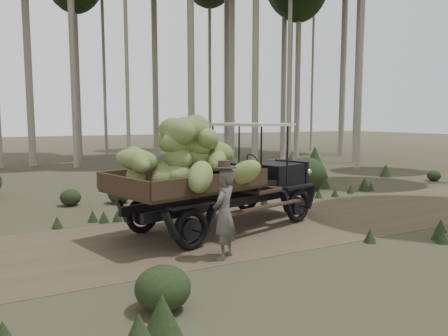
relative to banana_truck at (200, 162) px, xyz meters
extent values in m
plane|color=#473D2B|center=(2.49, -0.18, -1.65)|extent=(120.00, 120.00, 0.00)
cube|color=brown|center=(2.49, -0.18, -1.64)|extent=(70.00, 4.00, 0.01)
cube|color=black|center=(2.60, 0.74, -0.54)|extent=(1.35, 1.31, 0.61)
cube|color=black|center=(3.19, 0.90, -0.54)|extent=(0.40, 1.10, 0.69)
cube|color=black|center=(1.10, 0.33, -0.43)|extent=(0.49, 1.53, 0.61)
cube|color=#38281C|center=(-0.40, -0.07, -0.54)|extent=(3.52, 2.74, 0.09)
cube|color=#38281C|center=(-0.66, 0.89, -0.34)|extent=(3.02, 0.87, 0.36)
cube|color=#38281C|center=(-0.14, -1.04, -0.34)|extent=(3.02, 0.87, 0.36)
cube|color=#38281C|center=(-1.91, -0.48, -0.34)|extent=(0.59, 1.95, 0.36)
cube|color=beige|center=(1.56, 0.46, 0.82)|extent=(1.73, 2.16, 0.07)
cube|color=black|center=(0.61, 0.64, -0.96)|extent=(4.96, 1.44, 0.20)
cube|color=black|center=(0.83, -0.18, -0.96)|extent=(4.96, 1.44, 0.20)
torus|color=black|center=(2.15, 1.54, -1.23)|extent=(0.85, 0.37, 0.84)
torus|color=black|center=(2.62, -0.18, -1.23)|extent=(0.85, 0.37, 0.84)
torus|color=black|center=(-1.17, 0.64, -1.23)|extent=(0.85, 0.37, 0.84)
torus|color=black|center=(-0.71, -1.08, -1.23)|extent=(0.85, 0.37, 0.84)
sphere|color=beige|center=(3.15, 1.40, -0.48)|extent=(0.20, 0.20, 0.20)
sphere|color=beige|center=(3.41, 0.44, -0.48)|extent=(0.20, 0.20, 0.20)
ellipsoid|color=olive|center=(-0.51, -0.93, -0.22)|extent=(0.86, 1.00, 0.56)
ellipsoid|color=olive|center=(0.47, -0.04, 0.18)|extent=(0.97, 0.74, 0.66)
ellipsoid|color=olive|center=(-0.23, -0.09, 0.42)|extent=(0.90, 0.72, 0.63)
ellipsoid|color=olive|center=(-0.58, -0.25, 0.66)|extent=(0.74, 0.98, 0.69)
ellipsoid|color=olive|center=(-1.49, 0.01, -0.26)|extent=(0.57, 0.90, 0.67)
ellipsoid|color=olive|center=(0.19, -0.44, 0.06)|extent=(0.82, 0.85, 0.61)
ellipsoid|color=olive|center=(0.02, -0.35, 0.51)|extent=(0.89, 1.04, 0.63)
ellipsoid|color=olive|center=(-0.42, -0.06, 0.70)|extent=(0.74, 0.84, 0.47)
ellipsoid|color=olive|center=(-0.80, -0.27, -0.31)|extent=(0.50, 0.88, 0.71)
ellipsoid|color=olive|center=(-1.47, -0.07, 0.11)|extent=(1.00, 0.53, 0.62)
ellipsoid|color=olive|center=(-0.60, -0.07, 0.51)|extent=(0.97, 0.98, 0.73)
ellipsoid|color=olive|center=(-0.66, -0.04, 0.72)|extent=(0.73, 0.94, 0.59)
ellipsoid|color=olive|center=(-0.79, -0.31, -0.27)|extent=(1.07, 0.68, 0.69)
ellipsoid|color=olive|center=(-0.24, -0.10, 0.14)|extent=(0.97, 0.84, 0.47)
ellipsoid|color=olive|center=(-0.41, 0.05, 0.42)|extent=(0.73, 0.88, 0.54)
ellipsoid|color=olive|center=(-0.34, -0.21, 0.73)|extent=(1.09, 0.87, 0.61)
ellipsoid|color=olive|center=(-0.40, 0.41, -0.18)|extent=(0.94, 0.67, 0.54)
ellipsoid|color=olive|center=(-1.48, -0.07, 0.13)|extent=(0.52, 1.04, 0.73)
ellipsoid|color=olive|center=(-0.66, 0.18, 0.44)|extent=(0.59, 0.84, 0.53)
ellipsoid|color=olive|center=(-0.16, -0.15, 0.77)|extent=(0.67, 0.80, 0.63)
ellipsoid|color=olive|center=(-0.87, -0.07, -0.24)|extent=(0.96, 1.12, 0.70)
ellipsoid|color=olive|center=(-0.59, -0.16, 0.10)|extent=(0.70, 0.83, 0.55)
ellipsoid|color=olive|center=(-0.20, -0.09, 0.42)|extent=(0.89, 1.12, 0.64)
ellipsoid|color=olive|center=(-0.22, -0.07, 0.79)|extent=(1.00, 0.87, 0.46)
ellipsoid|color=olive|center=(-0.02, 0.61, -0.20)|extent=(0.93, 0.66, 0.55)
ellipsoid|color=olive|center=(-0.20, 0.67, 0.11)|extent=(0.84, 0.43, 0.48)
ellipsoid|color=olive|center=(-0.55, -0.13, 0.46)|extent=(1.07, 0.87, 0.57)
ellipsoid|color=olive|center=(-0.34, 0.04, 0.72)|extent=(1.02, 0.79, 0.68)
ellipsoid|color=olive|center=(-0.56, -1.21, -0.16)|extent=(0.95, 1.07, 0.84)
ellipsoid|color=olive|center=(0.62, -0.89, -0.18)|extent=(0.99, 0.94, 0.78)
imported|color=#4E4D48|center=(-0.36, -1.82, -0.80)|extent=(0.74, 0.71, 1.70)
cylinder|color=#342F24|center=(-0.36, -1.82, 0.08)|extent=(0.64, 0.64, 0.02)
cylinder|color=#342F24|center=(-0.36, -1.82, 0.14)|extent=(0.32, 0.32, 0.14)
cylinder|color=#B2AD9E|center=(12.62, 7.88, 6.71)|extent=(0.25, 0.25, 16.71)
cylinder|color=#B2AD9E|center=(5.59, 13.29, 6.79)|extent=(0.38, 0.38, 16.88)
cylinder|color=#B2AD9E|center=(10.37, 18.08, 8.35)|extent=(0.40, 0.40, 19.99)
cylinder|color=#B2AD9E|center=(8.72, 11.71, 6.39)|extent=(0.38, 0.38, 16.07)
cylinder|color=#B2AD9E|center=(10.28, 10.76, 5.84)|extent=(0.23, 0.23, 14.98)
cylinder|color=#B2AD9E|center=(17.79, 14.71, 8.49)|extent=(0.42, 0.42, 20.28)
cylinder|color=#B2AD9E|center=(12.63, 13.09, 5.38)|extent=(0.35, 0.35, 14.05)
cylinder|color=#B2AD9E|center=(19.04, 19.56, 9.75)|extent=(0.20, 0.20, 22.79)
cylinder|color=#B2AD9E|center=(-0.24, 15.25, 6.39)|extent=(0.29, 0.29, 16.07)
cylinder|color=#B2AD9E|center=(11.71, 23.50, 7.86)|extent=(0.26, 0.26, 19.02)
cylinder|color=#B2AD9E|center=(19.83, 15.45, 8.89)|extent=(0.35, 0.35, 21.08)
cylinder|color=#B2AD9E|center=(1.01, 21.36, 6.17)|extent=(0.29, 0.29, 15.64)
cylinder|color=#B2AD9E|center=(8.65, 14.25, 7.51)|extent=(0.36, 0.36, 18.32)
cylinder|color=#B2AD9E|center=(3.04, 22.66, 8.70)|extent=(0.22, 0.22, 20.69)
cylinder|color=#B2AD9E|center=(18.81, 22.13, 7.55)|extent=(0.21, 0.21, 18.40)
ellipsoid|color=#233319|center=(4.27, 6.43, -1.11)|extent=(1.31, 1.31, 1.05)
ellipsoid|color=#233319|center=(5.94, 3.74, -1.04)|extent=(1.50, 1.50, 1.20)
cone|color=#233319|center=(8.45, 6.25, -0.96)|extent=(1.25, 1.25, 1.38)
ellipsoid|color=#233319|center=(-0.73, 4.42, -1.36)|extent=(0.71, 0.71, 0.57)
cone|color=#233319|center=(11.43, 4.93, -1.35)|extent=(0.53, 0.53, 0.59)
cone|color=#233319|center=(6.49, 4.36, -1.40)|extent=(0.45, 0.45, 0.50)
cone|color=#233319|center=(6.66, 4.08, -0.99)|extent=(1.19, 1.19, 1.32)
cone|color=#233319|center=(7.74, 2.60, -1.41)|extent=(0.42, 0.42, 0.47)
ellipsoid|color=#233319|center=(12.18, 3.05, -1.42)|extent=(0.56, 0.56, 0.44)
cone|color=#233319|center=(5.68, 4.31, -1.00)|extent=(1.16, 1.16, 1.29)
ellipsoid|color=#233319|center=(-2.13, 4.71, -1.39)|extent=(0.62, 0.62, 0.49)
ellipsoid|color=#233319|center=(-2.14, -3.41, -1.33)|extent=(0.77, 0.77, 0.62)
cone|color=#233319|center=(-0.98, 2.08, -1.50)|extent=(0.27, 0.27, 0.30)
cone|color=#233319|center=(5.33, 2.25, -1.50)|extent=(0.27, 0.27, 0.30)
cone|color=#233319|center=(4.31, -2.88, -1.50)|extent=(0.27, 0.27, 0.30)
cone|color=#233319|center=(5.95, 2.15, -1.50)|extent=(0.27, 0.27, 0.30)
cone|color=#233319|center=(4.15, -3.10, -1.50)|extent=(0.27, 0.27, 0.30)
cone|color=#233319|center=(3.12, 2.13, -1.50)|extent=(0.27, 0.27, 0.30)
cone|color=#233319|center=(6.90, 2.41, -1.50)|extent=(0.27, 0.27, 0.30)
cone|color=#233319|center=(-2.85, 2.02, -1.50)|extent=(0.27, 0.27, 0.30)
cone|color=#233319|center=(-1.96, 2.30, -1.50)|extent=(0.27, 0.27, 0.30)
cone|color=#233319|center=(2.26, 2.75, -1.50)|extent=(0.27, 0.27, 0.30)
cone|color=#233319|center=(-1.39, 2.05, -1.50)|extent=(0.27, 0.27, 0.30)
cone|color=#233319|center=(7.96, 2.49, -1.50)|extent=(0.27, 0.27, 0.30)
cone|color=#233319|center=(2.86, -2.35, -1.50)|extent=(0.27, 0.27, 0.30)
cone|color=#233319|center=(-1.73, 2.09, -1.50)|extent=(0.27, 0.27, 0.30)
cone|color=#233319|center=(4.98, -2.47, -1.50)|extent=(0.27, 0.27, 0.30)
camera|label=1|loc=(-4.08, -8.86, 0.97)|focal=35.00mm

